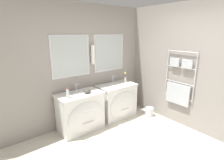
{
  "coord_description": "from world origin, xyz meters",
  "views": [
    {
      "loc": [
        -1.78,
        -1.29,
        2.01
      ],
      "look_at": [
        0.37,
        1.42,
        1.06
      ],
      "focal_mm": 28.0,
      "sensor_mm": 36.0,
      "label": 1
    }
  ],
  "objects_px": {
    "vanity_right": "(117,101)",
    "toiletry_bottle": "(68,93)",
    "vanity_left": "(81,112)",
    "waste_bin": "(149,111)",
    "amenity_bowl": "(87,91)",
    "flower_vase": "(125,78)"
  },
  "relations": [
    {
      "from": "vanity_right",
      "to": "toiletry_bottle",
      "type": "xyz_separation_m",
      "value": [
        -1.27,
        -0.05,
        0.48
      ]
    },
    {
      "from": "vanity_left",
      "to": "waste_bin",
      "type": "distance_m",
      "value": 1.72
    },
    {
      "from": "amenity_bowl",
      "to": "flower_vase",
      "type": "xyz_separation_m",
      "value": [
        1.14,
        0.1,
        0.06
      ]
    },
    {
      "from": "amenity_bowl",
      "to": "toiletry_bottle",
      "type": "bearing_deg",
      "value": -178.66
    },
    {
      "from": "vanity_left",
      "to": "vanity_right",
      "type": "relative_size",
      "value": 1.0
    },
    {
      "from": "vanity_right",
      "to": "waste_bin",
      "type": "distance_m",
      "value": 0.85
    },
    {
      "from": "toiletry_bottle",
      "to": "flower_vase",
      "type": "distance_m",
      "value": 1.57
    },
    {
      "from": "vanity_left",
      "to": "vanity_right",
      "type": "bearing_deg",
      "value": 0.0
    },
    {
      "from": "vanity_left",
      "to": "flower_vase",
      "type": "xyz_separation_m",
      "value": [
        1.28,
        0.06,
        0.49
      ]
    },
    {
      "from": "flower_vase",
      "to": "waste_bin",
      "type": "height_order",
      "value": "flower_vase"
    },
    {
      "from": "vanity_left",
      "to": "vanity_right",
      "type": "distance_m",
      "value": 0.98
    },
    {
      "from": "vanity_left",
      "to": "waste_bin",
      "type": "xyz_separation_m",
      "value": [
        1.63,
        -0.47,
        -0.3
      ]
    },
    {
      "from": "toiletry_bottle",
      "to": "vanity_left",
      "type": "bearing_deg",
      "value": 10.51
    },
    {
      "from": "toiletry_bottle",
      "to": "flower_vase",
      "type": "relative_size",
      "value": 0.77
    },
    {
      "from": "flower_vase",
      "to": "waste_bin",
      "type": "relative_size",
      "value": 1.17
    },
    {
      "from": "vanity_right",
      "to": "amenity_bowl",
      "type": "xyz_separation_m",
      "value": [
        -0.85,
        -0.04,
        0.44
      ]
    },
    {
      "from": "amenity_bowl",
      "to": "flower_vase",
      "type": "bearing_deg",
      "value": 5.13
    },
    {
      "from": "waste_bin",
      "to": "amenity_bowl",
      "type": "bearing_deg",
      "value": 164.02
    },
    {
      "from": "toiletry_bottle",
      "to": "flower_vase",
      "type": "xyz_separation_m",
      "value": [
        1.57,
        0.11,
        0.01
      ]
    },
    {
      "from": "amenity_bowl",
      "to": "waste_bin",
      "type": "relative_size",
      "value": 0.68
    },
    {
      "from": "vanity_right",
      "to": "flower_vase",
      "type": "distance_m",
      "value": 0.58
    },
    {
      "from": "amenity_bowl",
      "to": "waste_bin",
      "type": "xyz_separation_m",
      "value": [
        1.49,
        -0.43,
        -0.74
      ]
    }
  ]
}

